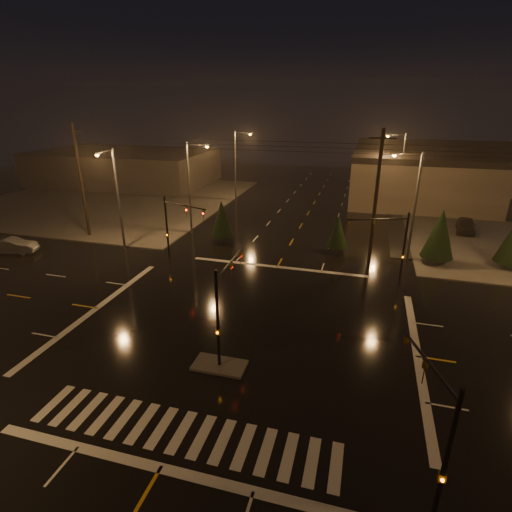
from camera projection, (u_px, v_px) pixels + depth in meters
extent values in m
plane|color=black|center=(241.00, 330.00, 26.35)|extent=(140.00, 140.00, 0.00)
cube|color=#43403B|center=(112.00, 199.00, 60.66)|extent=(36.00, 36.00, 0.12)
cube|color=#43403B|center=(219.00, 365.00, 22.74)|extent=(3.00, 1.60, 0.15)
cube|color=beige|center=(181.00, 432.00, 18.28)|extent=(15.00, 2.60, 0.01)
cube|color=beige|center=(160.00, 468.00, 16.49)|extent=(16.00, 0.50, 0.01)
cube|color=beige|center=(277.00, 267.00, 36.20)|extent=(16.00, 0.50, 0.01)
cube|color=#3D3735|center=(125.00, 167.00, 71.64)|extent=(30.00, 18.00, 5.60)
cylinder|color=black|center=(218.00, 321.00, 21.66)|extent=(0.18, 0.18, 6.00)
cylinder|color=black|center=(230.00, 263.00, 22.76)|extent=(0.12, 4.50, 0.12)
imported|color=#594707|center=(241.00, 251.00, 24.59)|extent=(0.16, 0.20, 1.00)
cube|color=#594707|center=(218.00, 332.00, 21.92)|extent=(0.25, 0.18, 0.35)
cylinder|color=black|center=(404.00, 249.00, 32.05)|extent=(0.18, 0.18, 6.00)
cylinder|color=black|center=(377.00, 219.00, 30.94)|extent=(4.74, 1.82, 0.12)
imported|color=#594707|center=(349.00, 221.00, 30.80)|extent=(0.24, 0.22, 1.00)
cube|color=#594707|center=(403.00, 257.00, 32.31)|extent=(0.25, 0.18, 0.35)
cylinder|color=black|center=(167.00, 228.00, 37.26)|extent=(0.18, 0.18, 6.00)
cylinder|color=black|center=(184.00, 205.00, 34.99)|extent=(4.74, 1.82, 0.12)
imported|color=#594707|center=(203.00, 210.00, 33.80)|extent=(0.24, 0.22, 1.00)
cube|color=#594707|center=(168.00, 235.00, 37.52)|extent=(0.25, 0.18, 0.35)
cylinder|color=black|center=(446.00, 462.00, 13.23)|extent=(0.18, 0.18, 6.00)
cylinder|color=black|center=(429.00, 363.00, 14.16)|extent=(1.48, 3.80, 0.12)
imported|color=#594707|center=(407.00, 336.00, 15.85)|extent=(0.22, 0.24, 1.00)
cube|color=#594707|center=(442.00, 477.00, 13.49)|extent=(0.25, 0.18, 0.35)
cylinder|color=#38383A|center=(189.00, 189.00, 43.49)|extent=(0.24, 0.24, 10.00)
cylinder|color=#38383A|center=(197.00, 144.00, 41.43)|extent=(2.40, 0.14, 0.14)
cube|color=#38383A|center=(207.00, 145.00, 41.18)|extent=(0.70, 0.30, 0.18)
sphere|color=#FF9D2D|center=(207.00, 146.00, 41.22)|extent=(0.32, 0.32, 0.32)
cylinder|color=#38383A|center=(235.00, 167.00, 57.83)|extent=(0.24, 0.24, 10.00)
cylinder|color=#38383A|center=(243.00, 133.00, 55.77)|extent=(2.40, 0.14, 0.14)
cube|color=#38383A|center=(250.00, 133.00, 55.51)|extent=(0.70, 0.30, 0.18)
sphere|color=#FF9D2D|center=(250.00, 134.00, 55.56)|extent=(0.32, 0.32, 0.32)
cylinder|color=#38383A|center=(415.00, 208.00, 35.99)|extent=(0.24, 0.24, 10.00)
cylinder|color=#38383A|center=(408.00, 153.00, 34.52)|extent=(2.40, 0.14, 0.14)
cube|color=#38383A|center=(395.00, 154.00, 34.82)|extent=(0.70, 0.30, 0.18)
sphere|color=#FF9D2D|center=(394.00, 155.00, 34.86)|extent=(0.32, 0.32, 0.32)
cylinder|color=#38383A|center=(401.00, 172.00, 53.91)|extent=(0.24, 0.24, 10.00)
cylinder|color=#38383A|center=(397.00, 135.00, 52.45)|extent=(2.40, 0.14, 0.14)
cube|color=#38383A|center=(388.00, 135.00, 52.74)|extent=(0.70, 0.30, 0.18)
sphere|color=#FF9D2D|center=(388.00, 136.00, 52.79)|extent=(0.32, 0.32, 0.32)
cylinder|color=#38383A|center=(119.00, 200.00, 38.79)|extent=(0.24, 0.24, 10.00)
cylinder|color=#38383A|center=(104.00, 151.00, 35.94)|extent=(0.14, 2.40, 0.14)
cube|color=#38383A|center=(97.00, 153.00, 34.98)|extent=(0.30, 0.70, 0.18)
sphere|color=#FF9D2D|center=(97.00, 155.00, 35.03)|extent=(0.32, 0.32, 0.32)
cylinder|color=black|center=(81.00, 182.00, 42.15)|extent=(0.32, 0.32, 12.00)
cube|color=black|center=(73.00, 131.00, 40.23)|extent=(2.20, 0.12, 0.12)
cylinder|color=black|center=(376.00, 200.00, 34.70)|extent=(0.32, 0.32, 12.00)
cube|color=black|center=(383.00, 138.00, 32.79)|extent=(2.20, 0.12, 0.12)
cylinder|color=black|center=(435.00, 260.00, 36.81)|extent=(0.18, 0.18, 0.70)
cone|color=black|center=(440.00, 233.00, 35.86)|extent=(2.86, 2.86, 4.48)
cylinder|color=black|center=(506.00, 265.00, 35.69)|extent=(0.18, 0.18, 0.70)
cone|color=black|center=(512.00, 242.00, 34.87)|extent=(2.40, 2.40, 3.75)
cylinder|color=black|center=(222.00, 238.00, 42.54)|extent=(0.18, 0.18, 0.70)
cone|color=black|center=(222.00, 218.00, 41.72)|extent=(2.41, 2.41, 3.77)
cylinder|color=black|center=(336.00, 250.00, 39.27)|extent=(0.18, 0.18, 0.70)
cone|color=black|center=(338.00, 231.00, 38.56)|extent=(2.02, 2.02, 3.15)
imported|color=black|center=(466.00, 226.00, 45.22)|extent=(2.63, 5.04, 1.64)
imported|color=#57595E|center=(11.00, 246.00, 39.16)|extent=(4.93, 3.06, 1.54)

